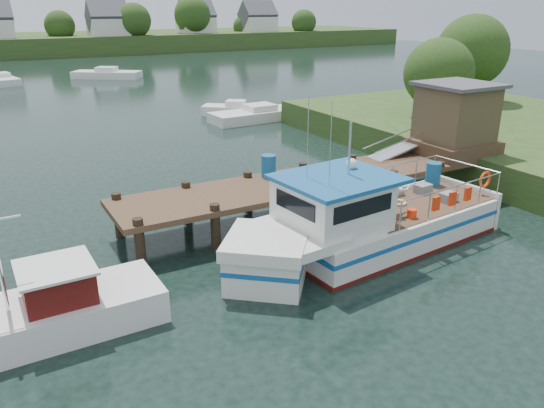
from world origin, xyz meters
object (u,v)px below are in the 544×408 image
moored_far (107,74)px  moored_b (236,110)px  lobster_boat (362,224)px  moored_c (260,114)px  dock (411,141)px  work_boat (28,317)px  moored_d (1,80)px

moored_far → moored_b: (3.39, -25.61, -0.06)m
lobster_boat → moored_c: bearing=65.2°
moored_c → dock: bearing=-88.6°
moored_c → moored_b: bearing=111.7°
dock → work_boat: (-15.43, -3.68, -1.66)m
lobster_boat → moored_b: bearing=68.6°
moored_d → moored_b: bearing=-43.3°
lobster_boat → moored_d: bearing=92.9°
dock → moored_d: bearing=105.6°
moored_b → moored_d: moored_d is taller
lobster_boat → moored_d: (-7.41, 49.55, -0.53)m
work_boat → moored_b: 28.01m
moored_far → moored_d: 10.50m
dock → moored_c: 16.71m
work_boat → moored_c: size_ratio=0.96×
dock → moored_far: bearing=93.1°
moored_b → moored_c: (0.65, -2.49, 0.02)m
dock → moored_b: size_ratio=3.43×
moored_b → moored_far: bearing=100.0°
dock → moored_d: 47.61m
dock → moored_far: 44.73m
lobster_boat → work_boat: bearing=174.0°
moored_far → moored_b: bearing=-62.4°
work_boat → moored_b: size_ratio=1.42×
lobster_boat → moored_far: (3.02, 48.36, -0.48)m
moored_b → moored_c: moored_c is taller
work_boat → moored_far: size_ratio=0.93×
dock → moored_b: dock is taller
moored_far → lobster_boat: bearing=-73.5°
work_boat → moored_c: (17.06, 20.21, -0.16)m
moored_b → lobster_boat: bearing=-103.3°
work_boat → moored_c: bearing=48.9°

